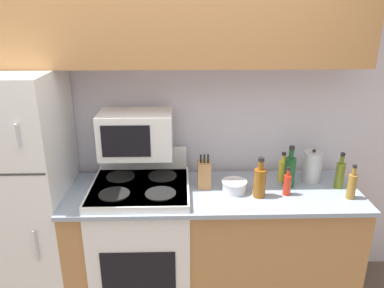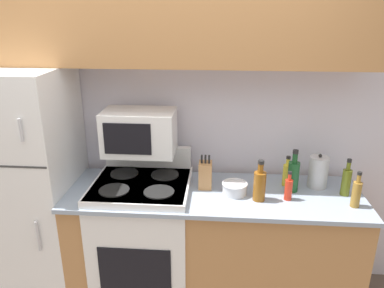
% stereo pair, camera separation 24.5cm
% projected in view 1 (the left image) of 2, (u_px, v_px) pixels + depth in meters
% --- Properties ---
extents(wall_back, '(8.00, 0.05, 2.55)m').
position_uv_depth(wall_back, '(163.00, 124.00, 2.83)').
color(wall_back, silver).
rests_on(wall_back, ground_plane).
extents(lower_cabinets, '(2.02, 0.65, 0.91)m').
position_uv_depth(lower_cabinets, '(212.00, 245.00, 2.76)').
color(lower_cabinets, '#B27A47').
rests_on(lower_cabinets, ground_plane).
extents(refrigerator, '(0.72, 0.68, 1.73)m').
position_uv_depth(refrigerator, '(17.00, 196.00, 2.60)').
color(refrigerator, white).
rests_on(refrigerator, ground_plane).
extents(upper_cabinets, '(2.74, 0.35, 0.70)m').
position_uv_depth(upper_cabinets, '(158.00, 10.00, 2.36)').
color(upper_cabinets, '#B27A47').
rests_on(upper_cabinets, refrigerator).
extents(stove, '(0.67, 0.63, 1.12)m').
position_uv_depth(stove, '(143.00, 242.00, 2.72)').
color(stove, white).
rests_on(stove, ground_plane).
extents(microwave, '(0.50, 0.31, 0.31)m').
position_uv_depth(microwave, '(136.00, 134.00, 2.59)').
color(microwave, white).
rests_on(microwave, stove).
extents(knife_block, '(0.09, 0.10, 0.25)m').
position_uv_depth(knife_block, '(204.00, 174.00, 2.61)').
color(knife_block, '#B27A47').
rests_on(knife_block, lower_cabinets).
extents(bowl, '(0.18, 0.18, 0.08)m').
position_uv_depth(bowl, '(234.00, 186.00, 2.56)').
color(bowl, silver).
rests_on(bowl, lower_cabinets).
extents(bottle_wine_green, '(0.08, 0.08, 0.30)m').
position_uv_depth(bottle_wine_green, '(290.00, 171.00, 2.62)').
color(bottle_wine_green, '#194C23').
rests_on(bottle_wine_green, lower_cabinets).
extents(bottle_olive_oil, '(0.06, 0.06, 0.26)m').
position_uv_depth(bottle_olive_oil, '(340.00, 174.00, 2.60)').
color(bottle_olive_oil, '#5B6619').
rests_on(bottle_olive_oil, lower_cabinets).
extents(bottle_cooking_spray, '(0.06, 0.06, 0.22)m').
position_uv_depth(bottle_cooking_spray, '(283.00, 170.00, 2.71)').
color(bottle_cooking_spray, gold).
rests_on(bottle_cooking_spray, lower_cabinets).
extents(bottle_vinegar, '(0.06, 0.06, 0.24)m').
position_uv_depth(bottle_vinegar, '(352.00, 185.00, 2.45)').
color(bottle_vinegar, olive).
rests_on(bottle_vinegar, lower_cabinets).
extents(bottle_whiskey, '(0.08, 0.08, 0.28)m').
position_uv_depth(bottle_whiskey, '(260.00, 182.00, 2.47)').
color(bottle_whiskey, brown).
rests_on(bottle_whiskey, lower_cabinets).
extents(bottle_hot_sauce, '(0.05, 0.05, 0.20)m').
position_uv_depth(bottle_hot_sauce, '(287.00, 184.00, 2.50)').
color(bottle_hot_sauce, red).
rests_on(bottle_hot_sauce, lower_cabinets).
extents(kettle, '(0.13, 0.13, 0.25)m').
position_uv_depth(kettle, '(312.00, 167.00, 2.69)').
color(kettle, '#B7B7BC').
rests_on(kettle, lower_cabinets).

